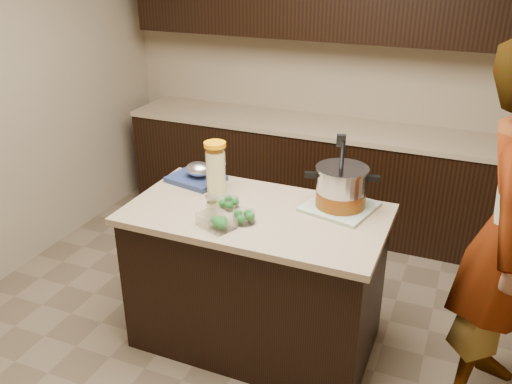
# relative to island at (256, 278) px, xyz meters

# --- Properties ---
(ground_plane) EXTENTS (4.00, 4.00, 0.00)m
(ground_plane) POSITION_rel_island_xyz_m (0.00, 0.00, -0.45)
(ground_plane) COLOR brown
(ground_plane) RESTS_ON ground
(room_shell) EXTENTS (4.04, 4.04, 2.72)m
(room_shell) POSITION_rel_island_xyz_m (0.00, 0.00, 1.26)
(room_shell) COLOR tan
(room_shell) RESTS_ON ground
(back_cabinets) EXTENTS (3.60, 0.63, 2.33)m
(back_cabinets) POSITION_rel_island_xyz_m (0.00, 1.74, 0.49)
(back_cabinets) COLOR black
(back_cabinets) RESTS_ON ground
(island) EXTENTS (1.46, 0.81, 0.90)m
(island) POSITION_rel_island_xyz_m (0.00, 0.00, 0.00)
(island) COLOR black
(island) RESTS_ON ground
(dish_towel) EXTENTS (0.43, 0.43, 0.02)m
(dish_towel) POSITION_rel_island_xyz_m (0.43, 0.22, 0.46)
(dish_towel) COLOR #60865A
(dish_towel) RESTS_ON island
(stock_pot) EXTENTS (0.41, 0.36, 0.42)m
(stock_pot) POSITION_rel_island_xyz_m (0.43, 0.22, 0.57)
(stock_pot) COLOR #B7B7BC
(stock_pot) RESTS_ON dish_towel
(lemonade_pitcher) EXTENTS (0.16, 0.16, 0.32)m
(lemonade_pitcher) POSITION_rel_island_xyz_m (-0.32, 0.14, 0.60)
(lemonade_pitcher) COLOR #DCD386
(lemonade_pitcher) RESTS_ON island
(mason_jar) EXTENTS (0.09, 0.09, 0.12)m
(mason_jar) POSITION_rel_island_xyz_m (-0.20, -0.13, 0.50)
(mason_jar) COLOR #DCD386
(mason_jar) RESTS_ON island
(broccoli_tub_left) EXTENTS (0.14, 0.14, 0.06)m
(broccoli_tub_left) POSITION_rel_island_xyz_m (-0.16, -0.02, 0.47)
(broccoli_tub_left) COLOR silver
(broccoli_tub_left) RESTS_ON island
(broccoli_tub_right) EXTENTS (0.17, 0.17, 0.06)m
(broccoli_tub_right) POSITION_rel_island_xyz_m (-0.01, -0.14, 0.47)
(broccoli_tub_right) COLOR silver
(broccoli_tub_right) RESTS_ON island
(broccoli_tub_rect) EXTENTS (0.23, 0.20, 0.07)m
(broccoli_tub_rect) POSITION_rel_island_xyz_m (-0.12, -0.25, 0.48)
(broccoli_tub_rect) COLOR silver
(broccoli_tub_rect) RESTS_ON island
(blue_tray) EXTENTS (0.37, 0.32, 0.12)m
(blue_tray) POSITION_rel_island_xyz_m (-0.51, 0.25, 0.49)
(blue_tray) COLOR navy
(blue_tray) RESTS_ON island
(person) EXTENTS (0.62, 0.79, 1.93)m
(person) POSITION_rel_island_xyz_m (1.32, 0.12, 0.51)
(person) COLOR gray
(person) RESTS_ON ground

